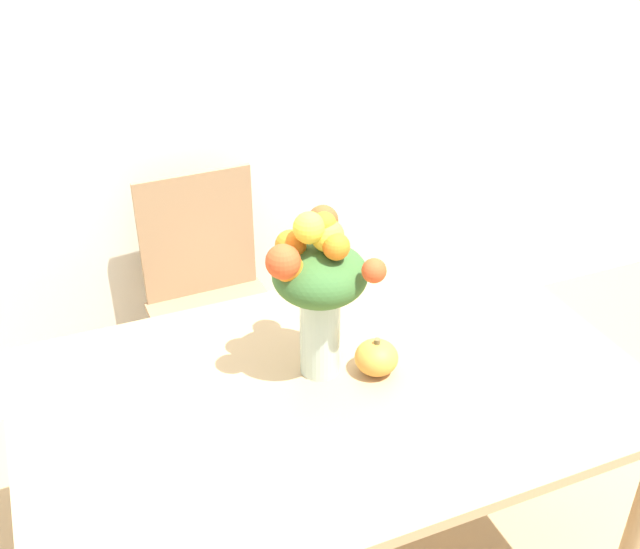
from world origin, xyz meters
name	(u,v)px	position (x,y,z in m)	size (l,w,h in m)	color
wall_back	(196,21)	(0.00, 1.11, 1.35)	(8.00, 0.06, 2.70)	silver
dining_table	(334,412)	(0.00, 0.00, 0.64)	(1.49, 0.92, 0.72)	tan
flower_vase	(318,281)	(-0.01, 0.07, 0.98)	(0.25, 0.26, 0.44)	#B2CCBC
pumpkin	(376,357)	(0.12, 0.01, 0.77)	(0.11, 0.11, 0.10)	gold
dining_chair_near_window	(213,304)	(-0.09, 0.83, 0.47)	(0.43, 0.43, 0.91)	#9E7A56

